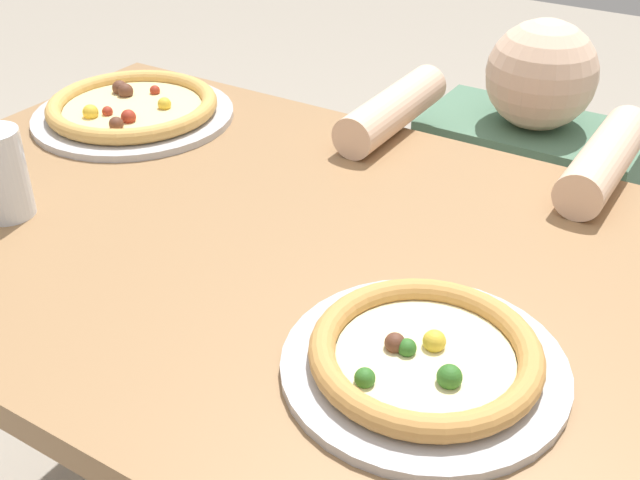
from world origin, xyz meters
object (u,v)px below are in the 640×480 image
Objects in this scene: pizza_far at (133,109)px; diner_seated at (510,264)px; water_cup_clear at (0,173)px; pizza_near at (425,358)px.

diner_seated is (0.58, 0.42, -0.36)m from pizza_far.
water_cup_clear is 0.99m from diner_seated.
pizza_far is 0.38× the size of diner_seated.
diner_seated is at bearing 56.84° from water_cup_clear.
pizza_far is (-0.71, 0.32, 0.00)m from pizza_near.
pizza_far is 0.80m from diner_seated.
pizza_near is at bearing -79.84° from diner_seated.
pizza_near is at bearing 0.97° from water_cup_clear.
pizza_near is 2.39× the size of water_cup_clear.
water_cup_clear is at bearing -123.16° from diner_seated.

